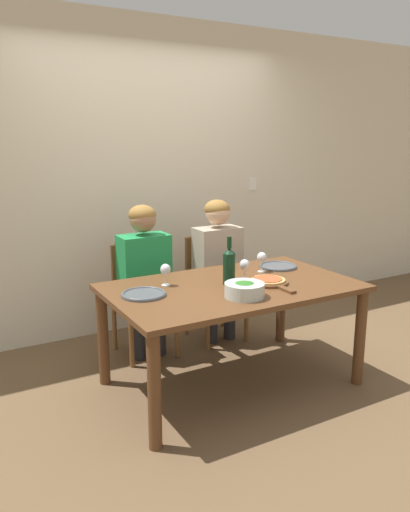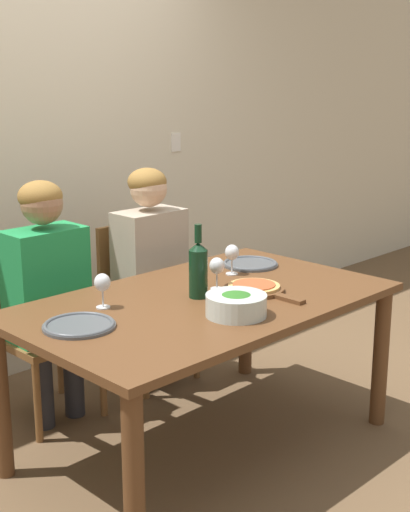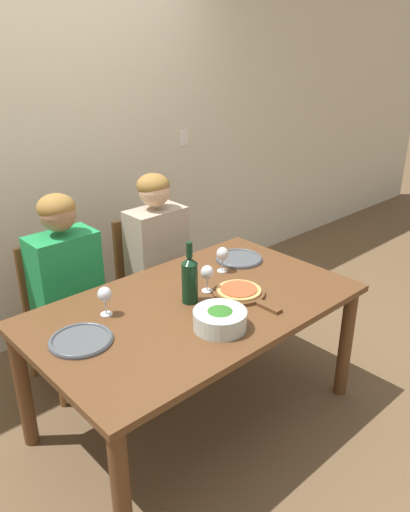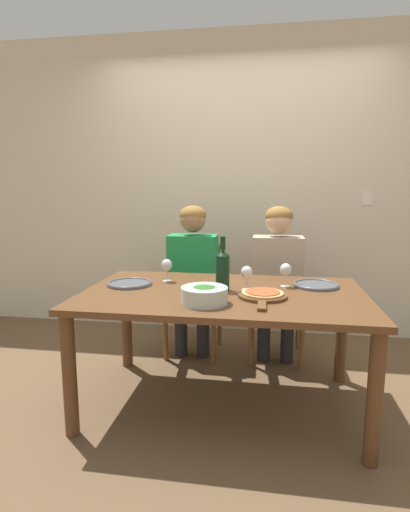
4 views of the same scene
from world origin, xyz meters
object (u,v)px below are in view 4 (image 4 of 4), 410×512
broccoli_bowl (204,295)px  dinner_plate_left (130,283)px  dinner_plate_right (316,285)px  wine_bottle (223,269)px  chair_right (276,298)px  pizza_on_board (262,295)px  wine_glass_centre (247,273)px  person_woman (193,267)px  wine_glass_left (167,266)px  person_man (277,270)px  wine_glass_right (286,271)px  chair_left (195,294)px

broccoli_bowl → dinner_plate_left: size_ratio=0.88×
dinner_plate_right → dinner_plate_left: bearing=-172.9°
broccoli_bowl → wine_bottle: bearing=77.1°
chair_right → pizza_on_board: 0.99m
wine_bottle → wine_glass_centre: (0.14, 0.02, -0.03)m
person_woman → wine_glass_centre: size_ratio=7.97×
wine_glass_centre → wine_glass_left: bearing=163.9°
wine_glass_left → wine_glass_centre: size_ratio=1.00×
chair_right → wine_glass_centre: (-0.20, -0.79, 0.36)m
wine_glass_centre → wine_bottle: bearing=-170.7°
person_man → wine_glass_left: (-0.73, -0.53, 0.11)m
person_man → wine_glass_right: 0.57m
pizza_on_board → wine_glass_centre: wine_glass_centre is taller
chair_left → wine_glass_left: size_ratio=5.77×
wine_bottle → pizza_on_board: wine_bottle is taller
broccoli_bowl → dinner_plate_left: 0.64m
wine_bottle → wine_glass_right: bearing=21.3°
dinner_plate_right → pizza_on_board: pizza_on_board is taller
person_woman → person_man: same height
pizza_on_board → wine_glass_right: 0.32m
chair_right → wine_glass_right: bearing=-87.0°
dinner_plate_right → wine_glass_left: 0.97m
broccoli_bowl → dinner_plate_right: 0.80m
broccoli_bowl → pizza_on_board: 0.35m
wine_glass_centre → dinner_plate_right: bearing=22.0°
wine_bottle → broccoli_bowl: size_ratio=1.31×
person_woman → wine_glass_centre: bearing=-56.1°
broccoli_bowl → person_man: bearing=67.7°
person_woman → wine_glass_right: 0.90m
chair_right → wine_glass_centre: size_ratio=5.77×
person_man → wine_bottle: size_ratio=3.65×
dinner_plate_right → wine_bottle: bearing=-161.1°
wine_bottle → dinner_plate_right: size_ratio=1.15×
wine_glass_left → wine_glass_centre: (0.53, -0.15, 0.00)m
person_man → wine_glass_centre: 0.72m
person_man → broccoli_bowl: (-0.41, -1.00, 0.05)m
dinner_plate_left → chair_right: bearing=39.1°
chair_left → wine_glass_centre: size_ratio=5.77×
dinner_plate_right → wine_glass_left: wine_glass_left is taller
dinner_plate_left → wine_glass_centre: 0.75m
wine_bottle → chair_right: bearing=67.3°
person_woman → pizza_on_board: 1.01m
wine_glass_left → dinner_plate_right: bearing=1.1°
dinner_plate_right → wine_glass_left: (-0.96, -0.02, 0.10)m
chair_right → pizza_on_board: chair_right is taller
dinner_plate_left → pizza_on_board: bearing=-11.7°
dinner_plate_left → wine_glass_left: wine_glass_left is taller
wine_bottle → wine_glass_left: wine_bottle is taller
person_woman → wine_bottle: size_ratio=3.65×
person_man → wine_glass_left: size_ratio=7.97×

